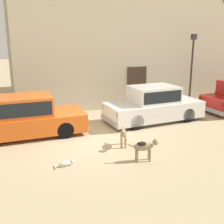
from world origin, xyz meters
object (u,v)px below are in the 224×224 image
at_px(parked_sedan_second, 154,104).
at_px(stray_dog_tan, 124,134).
at_px(stray_dog_spotted, 145,146).
at_px(stray_cat, 66,163).
at_px(parked_sedan_nearest, 26,116).
at_px(street_lamp, 192,61).

bearing_deg(parked_sedan_second, stray_dog_tan, -139.48).
relative_size(stray_dog_spotted, stray_dog_tan, 1.10).
height_order(stray_dog_spotted, stray_dog_tan, stray_dog_spotted).
bearing_deg(stray_cat, parked_sedan_nearest, 100.92).
xyz_separation_m(stray_dog_tan, stray_cat, (-2.13, -0.74, -0.36)).
bearing_deg(stray_dog_spotted, parked_sedan_nearest, 143.54).
relative_size(parked_sedan_second, street_lamp, 1.19).
xyz_separation_m(parked_sedan_second, stray_dog_tan, (-2.41, -2.25, -0.31)).
bearing_deg(parked_sedan_second, stray_dog_spotted, -125.50).
bearing_deg(stray_dog_tan, parked_sedan_nearest, -106.00).
bearing_deg(parked_sedan_nearest, stray_dog_tan, -37.73).
relative_size(parked_sedan_nearest, stray_dog_tan, 4.98).
relative_size(parked_sedan_second, stray_dog_tan, 4.95).
bearing_deg(street_lamp, parked_sedan_nearest, -169.06).
xyz_separation_m(parked_sedan_second, stray_dog_spotted, (-2.26, -3.49, -0.29)).
height_order(parked_sedan_nearest, street_lamp, street_lamp).
xyz_separation_m(parked_sedan_nearest, stray_dog_spotted, (3.10, -3.56, -0.28)).
xyz_separation_m(stray_dog_spotted, stray_cat, (-2.28, 0.50, -0.38)).
bearing_deg(parked_sedan_nearest, street_lamp, 11.44).
xyz_separation_m(parked_sedan_second, street_lamp, (3.16, 1.72, 1.64)).
bearing_deg(stray_cat, stray_dog_spotted, -16.38).
xyz_separation_m(stray_cat, street_lamp, (7.70, 4.71, 2.31)).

